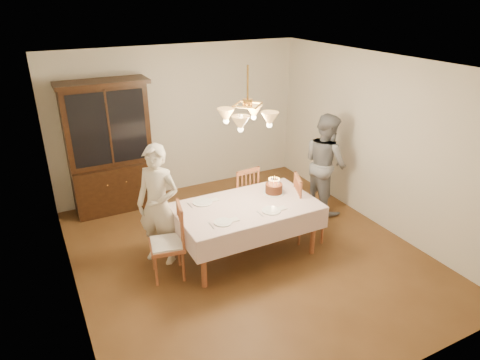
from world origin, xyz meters
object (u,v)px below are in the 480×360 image
china_hutch (110,150)px  dining_table (247,210)px  elderly_woman (158,205)px  chair_far_side (241,199)px  birthday_cake (274,189)px

china_hutch → dining_table: bearing=-59.8°
china_hutch → elderly_woman: 1.87m
chair_far_side → birthday_cake: (0.20, -0.62, 0.39)m
chair_far_side → birthday_cake: chair_far_side is taller
china_hutch → chair_far_side: bearing=-42.5°
chair_far_side → elderly_woman: elderly_woman is taller
elderly_woman → birthday_cake: size_ratio=5.52×
birthday_cake → chair_far_side: bearing=107.9°
elderly_woman → birthday_cake: (1.61, -0.26, 0.00)m
dining_table → elderly_woman: elderly_woman is taller
elderly_woman → birthday_cake: 1.63m
dining_table → china_hutch: bearing=120.2°
elderly_woman → birthday_cake: bearing=37.8°
china_hutch → birthday_cake: china_hutch is taller
dining_table → chair_far_side: bearing=67.7°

